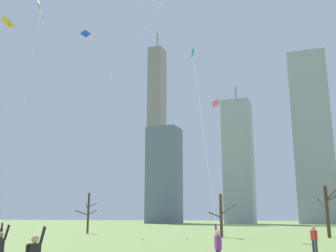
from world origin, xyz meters
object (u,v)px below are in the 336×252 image
object	(u,v)px
kite_flyer_far_back_orange	(60,197)
kite_flyer_foreground_right_teal	(212,197)
bystander_watching_nearby	(314,239)
bare_tree_left_of_center	(221,213)
kite_flyer_midfield_right_white	(4,215)
distant_kite_low_near_trees_yellow	(10,37)
bare_tree_far_right_edge	(328,209)
distant_kite_high_overhead_pink	(214,111)
bare_tree_rightmost	(88,213)
kite_flyer_midfield_left_red	(81,128)
distant_kite_drifting_left_blue	(90,51)

from	to	relation	value
kite_flyer_far_back_orange	kite_flyer_foreground_right_teal	distance (m)	8.15
bystander_watching_nearby	bare_tree_left_of_center	world-z (taller)	bare_tree_left_of_center
kite_flyer_midfield_right_white	distant_kite_low_near_trees_yellow	distance (m)	17.07
kite_flyer_far_back_orange	bare_tree_far_right_edge	xyz separation A→B (m)	(9.35, 34.30, 0.15)
distant_kite_high_overhead_pink	bare_tree_rightmost	size ratio (longest dim) A/B	3.03
kite_flyer_far_back_orange	bare_tree_far_right_edge	distance (m)	35.55
bystander_watching_nearby	kite_flyer_far_back_orange	bearing A→B (deg)	-118.44
kite_flyer_far_back_orange	distant_kite_low_near_trees_yellow	world-z (taller)	distant_kite_low_near_trees_yellow
kite_flyer_midfield_right_white	kite_flyer_midfield_left_red	world-z (taller)	kite_flyer_midfield_left_red
kite_flyer_midfield_left_red	bystander_watching_nearby	xyz separation A→B (m)	(9.39, 10.22, -5.06)
distant_kite_high_overhead_pink	distant_kite_drifting_left_blue	world-z (taller)	distant_kite_drifting_left_blue
kite_flyer_foreground_right_teal	distant_kite_drifting_left_blue	size ratio (longest dim) A/B	0.82
bystander_watching_nearby	bare_tree_far_right_edge	xyz separation A→B (m)	(1.74, 20.25, 2.00)
kite_flyer_far_back_orange	bare_tree_far_right_edge	world-z (taller)	kite_flyer_far_back_orange
kite_flyer_midfield_left_red	bystander_watching_nearby	size ratio (longest dim) A/B	12.85
bare_tree_left_of_center	kite_flyer_midfield_left_red	bearing A→B (deg)	-90.70
kite_flyer_midfield_left_red	distant_kite_drifting_left_blue	bearing A→B (deg)	120.94
bare_tree_left_of_center	bare_tree_far_right_edge	world-z (taller)	bare_tree_far_right_edge
bare_tree_far_right_edge	kite_flyer_far_back_orange	bearing A→B (deg)	-105.25
distant_kite_low_near_trees_yellow	bare_tree_far_right_edge	size ratio (longest dim) A/B	3.28
distant_kite_low_near_trees_yellow	bare_tree_rightmost	world-z (taller)	distant_kite_low_near_trees_yellow
distant_kite_low_near_trees_yellow	distant_kite_high_overhead_pink	bearing A→B (deg)	60.70
kite_flyer_far_back_orange	bystander_watching_nearby	xyz separation A→B (m)	(7.61, 14.06, -1.85)
kite_flyer_midfield_left_red	distant_kite_high_overhead_pink	world-z (taller)	kite_flyer_midfield_left_red
distant_kite_high_overhead_pink	bare_tree_left_of_center	distance (m)	11.75
kite_flyer_far_back_orange	kite_flyer_midfield_right_white	world-z (taller)	kite_flyer_far_back_orange
kite_flyer_foreground_right_teal	distant_kite_low_near_trees_yellow	bearing A→B (deg)	165.92
kite_flyer_far_back_orange	kite_flyer_midfield_right_white	bearing A→B (deg)	143.44
kite_flyer_midfield_left_red	distant_kite_drifting_left_blue	world-z (taller)	kite_flyer_midfield_left_red
bystander_watching_nearby	bare_tree_rightmost	distance (m)	35.02
kite_flyer_midfield_left_red	bare_tree_rightmost	xyz separation A→B (m)	(-18.30, 31.59, -3.30)
kite_flyer_midfield_right_white	bare_tree_far_right_edge	size ratio (longest dim) A/B	2.01
bare_tree_rightmost	kite_flyer_midfield_right_white	bearing A→B (deg)	-65.86
kite_flyer_midfield_left_red	bare_tree_far_right_edge	distance (m)	32.58
kite_flyer_midfield_right_white	kite_flyer_foreground_right_teal	bearing A→B (deg)	16.67
kite_flyer_midfield_right_white	kite_flyer_midfield_left_red	size ratio (longest dim) A/B	0.52
bare_tree_rightmost	distant_kite_low_near_trees_yellow	bearing A→B (deg)	-74.92
kite_flyer_foreground_right_teal	kite_flyer_midfield_left_red	distance (m)	6.82
bystander_watching_nearby	distant_kite_drifting_left_blue	xyz separation A→B (m)	(-19.39, 6.46, 17.26)
bare_tree_left_of_center	kite_flyer_far_back_orange	bearing A→B (deg)	-87.39
bare_tree_rightmost	bystander_watching_nearby	bearing A→B (deg)	-37.65
kite_flyer_foreground_right_teal	bare_tree_rightmost	size ratio (longest dim) A/B	3.21
bystander_watching_nearby	bare_tree_far_right_edge	distance (m)	20.42
bystander_watching_nearby	bare_tree_rightmost	size ratio (longest dim) A/B	0.31
kite_flyer_midfield_left_red	bystander_watching_nearby	distance (m)	14.77
bystander_watching_nearby	distant_kite_drifting_left_blue	distance (m)	26.75
kite_flyer_midfield_right_white	distant_kite_high_overhead_pink	xyz separation A→B (m)	(4.20, 27.73, 11.98)
bystander_watching_nearby	distant_kite_high_overhead_pink	world-z (taller)	distant_kite_high_overhead_pink
kite_flyer_foreground_right_teal	distant_kite_high_overhead_pink	bearing A→B (deg)	101.95
bare_tree_far_right_edge	bare_tree_rightmost	world-z (taller)	bare_tree_far_right_edge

